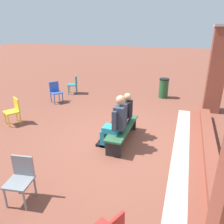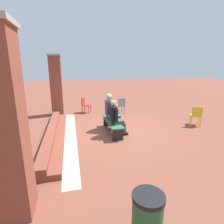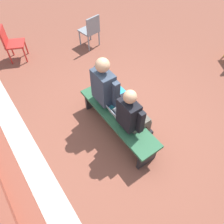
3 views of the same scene
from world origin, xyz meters
TOP-DOWN VIEW (x-y plane):
  - ground_plane at (0.00, 0.00)m, footprint 60.00×60.00m
  - concrete_strip at (-0.05, 1.55)m, footprint 6.00×0.40m
  - brick_steps at (-0.05, 2.10)m, footprint 5.20×0.60m
  - brick_pillar_left_of_steps at (-3.38, 2.45)m, footprint 0.64×0.64m
  - brick_pillar_right_of_steps at (3.17, 2.15)m, footprint 0.64×0.64m
  - bench at (-0.05, -0.01)m, footprint 1.80×0.44m
  - person_student at (-0.36, -0.08)m, footprint 0.51×0.65m
  - person_adult at (0.31, -0.08)m, footprint 0.59×0.75m
  - laptop at (-0.05, 0.00)m, footprint 0.32×0.29m
  - plastic_chair_near_bench_left at (2.60, -1.11)m, footprint 0.48×0.48m
  - plastic_chair_mid_courtyard at (-0.08, -3.65)m, footprint 0.57×0.57m
  - plastic_chair_foreground at (3.22, 0.73)m, footprint 0.56×0.56m
  - litter_bin at (-4.46, 0.58)m, footprint 0.42×0.42m

SIDE VIEW (x-z plane):
  - ground_plane at x=0.00m, z-range 0.00..0.00m
  - concrete_strip at x=-0.05m, z-range 0.00..0.01m
  - brick_steps at x=-0.05m, z-range -0.03..0.27m
  - bench at x=-0.05m, z-range 0.13..0.58m
  - litter_bin at x=-4.46m, z-range 0.00..0.86m
  - plastic_chair_near_bench_left at x=2.60m, z-range 0.06..0.90m
  - plastic_chair_mid_courtyard at x=-0.08m, z-range 0.06..0.90m
  - plastic_chair_foreground at x=3.22m, z-range 0.06..0.90m
  - laptop at x=-0.05m, z-range 0.39..0.61m
  - person_student at x=-0.36m, z-range 0.05..1.35m
  - person_adult at x=0.31m, z-range 0.04..1.47m
  - brick_pillar_left_of_steps at x=-3.38m, z-range 0.01..3.05m
  - brick_pillar_right_of_steps at x=3.17m, z-range 0.01..3.05m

